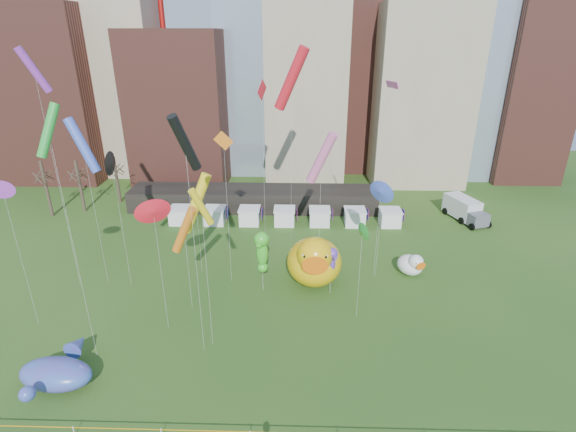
{
  "coord_description": "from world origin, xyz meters",
  "views": [
    {
      "loc": [
        3.14,
        -20.86,
        25.33
      ],
      "look_at": [
        2.23,
        10.59,
        12.0
      ],
      "focal_mm": 27.0,
      "sensor_mm": 36.0,
      "label": 1
    }
  ],
  "objects_px": {
    "big_duck": "(314,260)",
    "seahorse_green": "(262,249)",
    "small_duck": "(411,264)",
    "box_truck": "(464,209)",
    "whale_inflatable": "(57,371)",
    "seahorse_purple": "(331,261)"
  },
  "relations": [
    {
      "from": "seahorse_green",
      "to": "box_truck",
      "type": "relative_size",
      "value": 0.87
    },
    {
      "from": "box_truck",
      "to": "seahorse_purple",
      "type": "bearing_deg",
      "value": -154.7
    },
    {
      "from": "big_duck",
      "to": "small_duck",
      "type": "bearing_deg",
      "value": 12.59
    },
    {
      "from": "small_duck",
      "to": "whale_inflatable",
      "type": "bearing_deg",
      "value": -173.13
    },
    {
      "from": "small_duck",
      "to": "big_duck",
      "type": "bearing_deg",
      "value": 169.16
    },
    {
      "from": "whale_inflatable",
      "to": "box_truck",
      "type": "xyz_separation_m",
      "value": [
        42.74,
        33.72,
        0.43
      ]
    },
    {
      "from": "big_duck",
      "to": "seahorse_green",
      "type": "xyz_separation_m",
      "value": [
        -5.45,
        -1.51,
        2.03
      ]
    },
    {
      "from": "big_duck",
      "to": "seahorse_green",
      "type": "relative_size",
      "value": 1.2
    },
    {
      "from": "big_duck",
      "to": "seahorse_purple",
      "type": "bearing_deg",
      "value": -47.53
    },
    {
      "from": "small_duck",
      "to": "box_truck",
      "type": "bearing_deg",
      "value": 32.28
    },
    {
      "from": "seahorse_purple",
      "to": "whale_inflatable",
      "type": "relative_size",
      "value": 0.71
    },
    {
      "from": "small_duck",
      "to": "whale_inflatable",
      "type": "relative_size",
      "value": 0.54
    },
    {
      "from": "big_duck",
      "to": "box_truck",
      "type": "height_order",
      "value": "big_duck"
    },
    {
      "from": "seahorse_green",
      "to": "seahorse_purple",
      "type": "height_order",
      "value": "seahorse_green"
    },
    {
      "from": "small_duck",
      "to": "whale_inflatable",
      "type": "distance_m",
      "value": 35.87
    },
    {
      "from": "seahorse_green",
      "to": "box_truck",
      "type": "height_order",
      "value": "seahorse_green"
    },
    {
      "from": "seahorse_green",
      "to": "seahorse_purple",
      "type": "xyz_separation_m",
      "value": [
        7.1,
        -0.36,
        -1.06
      ]
    },
    {
      "from": "seahorse_green",
      "to": "seahorse_purple",
      "type": "relative_size",
      "value": 1.28
    },
    {
      "from": "big_duck",
      "to": "seahorse_purple",
      "type": "height_order",
      "value": "big_duck"
    },
    {
      "from": "big_duck",
      "to": "whale_inflatable",
      "type": "bearing_deg",
      "value": -141.95
    },
    {
      "from": "seahorse_green",
      "to": "whale_inflatable",
      "type": "distance_m",
      "value": 20.58
    },
    {
      "from": "seahorse_green",
      "to": "seahorse_purple",
      "type": "bearing_deg",
      "value": 5.72
    }
  ]
}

